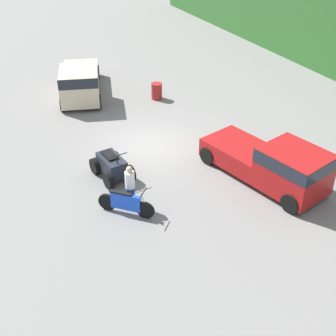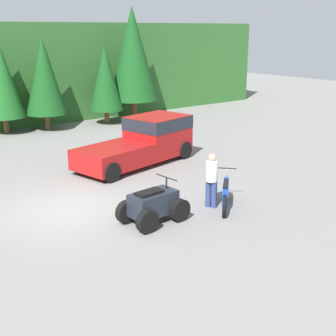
# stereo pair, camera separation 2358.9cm
# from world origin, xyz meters

# --- Properties ---
(ground_plane) EXTENTS (80.00, 80.00, 0.00)m
(ground_plane) POSITION_xyz_m (0.00, 0.00, 0.00)
(ground_plane) COLOR slate
(tree_left) EXTENTS (2.16, 2.16, 4.91)m
(tree_left) POSITION_xyz_m (2.37, 12.26, 2.89)
(tree_left) COLOR brown
(tree_left) RESTS_ON ground_plane
(tree_mid_left) EXTENTS (2.23, 2.23, 5.06)m
(tree_mid_left) POSITION_xyz_m (4.53, 11.72, 2.97)
(tree_mid_left) COLOR brown
(tree_mid_left) RESTS_ON ground_plane
(tree_mid_right) EXTENTS (2.01, 2.01, 4.56)m
(tree_mid_right) POSITION_xyz_m (8.07, 11.25, 2.68)
(tree_mid_right) COLOR brown
(tree_mid_right) RESTS_ON ground_plane
(tree_right) EXTENTS (2.98, 2.98, 6.78)m
(tree_right) POSITION_xyz_m (10.12, 11.40, 3.98)
(tree_right) COLOR brown
(tree_right) RESTS_ON ground_plane
(pickup_truck_red) EXTENTS (5.61, 3.05, 1.87)m
(pickup_truck_red) POSITION_xyz_m (5.00, 2.97, 0.98)
(pickup_truck_red) COLOR maroon
(pickup_truck_red) RESTS_ON ground_plane
(dirt_bike) EXTENTS (1.66, 1.56, 1.12)m
(dirt_bike) POSITION_xyz_m (3.96, -2.92, 0.46)
(dirt_bike) COLOR black
(dirt_bike) RESTS_ON ground_plane
(quad_atv) EXTENTS (2.00, 1.31, 1.28)m
(quad_atv) POSITION_xyz_m (1.49, -2.44, 0.51)
(quad_atv) COLOR black
(quad_atv) RESTS_ON ground_plane
(rider_person) EXTENTS (0.48, 0.48, 1.76)m
(rider_person) POSITION_xyz_m (3.65, -2.60, 0.95)
(rider_person) COLOR navy
(rider_person) RESTS_ON ground_plane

